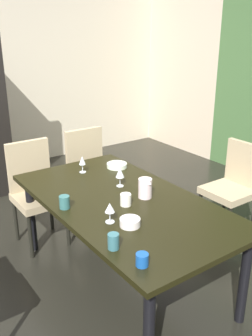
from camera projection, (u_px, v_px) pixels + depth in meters
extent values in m
cube|color=black|center=(86.00, 251.00, 3.60)|extent=(5.65, 6.09, 0.02)
cube|color=beige|center=(180.00, 66.00, 6.23)|extent=(1.70, 0.10, 2.79)
cube|color=black|center=(122.00, 202.00, 2.92)|extent=(1.96, 1.06, 0.04)
cylinder|color=black|center=(108.00, 194.00, 3.96)|extent=(0.07, 0.07, 0.72)
cylinder|color=black|center=(244.00, 280.00, 2.62)|extent=(0.07, 0.07, 0.72)
cylinder|color=black|center=(31.00, 216.00, 3.50)|extent=(0.07, 0.07, 0.72)
cylinder|color=black|center=(149.00, 334.00, 2.15)|extent=(0.07, 0.07, 0.72)
cube|color=tan|center=(39.00, 199.00, 3.57)|extent=(0.44, 0.44, 0.07)
cube|color=tan|center=(29.00, 167.00, 3.63)|extent=(0.05, 0.42, 0.53)
cylinder|color=black|center=(68.00, 225.00, 3.62)|extent=(0.04, 0.04, 0.44)
cylinder|color=black|center=(30.00, 237.00, 3.41)|extent=(0.04, 0.04, 0.44)
cylinder|color=black|center=(51.00, 210.00, 3.91)|extent=(0.04, 0.04, 0.44)
cylinder|color=black|center=(16.00, 220.00, 3.70)|extent=(0.04, 0.04, 0.44)
cube|color=tan|center=(95.00, 184.00, 3.91)|extent=(0.44, 0.44, 0.07)
cube|color=tan|center=(84.00, 154.00, 3.96)|extent=(0.05, 0.42, 0.55)
cylinder|color=black|center=(120.00, 208.00, 3.95)|extent=(0.04, 0.04, 0.44)
cylinder|color=black|center=(89.00, 218.00, 3.75)|extent=(0.04, 0.04, 0.44)
cylinder|color=black|center=(101.00, 196.00, 4.24)|extent=(0.04, 0.04, 0.44)
cylinder|color=black|center=(71.00, 204.00, 4.04)|extent=(0.04, 0.04, 0.44)
cube|color=tan|center=(229.00, 192.00, 3.73)|extent=(0.44, 0.44, 0.07)
cube|color=tan|center=(244.00, 165.00, 3.75)|extent=(0.42, 0.05, 0.48)
cylinder|color=black|center=(228.00, 227.00, 3.57)|extent=(0.04, 0.04, 0.44)
cylinder|color=black|center=(199.00, 212.00, 3.86)|extent=(0.04, 0.04, 0.44)
cylinder|color=black|center=(224.00, 203.00, 4.07)|extent=(0.04, 0.04, 0.44)
cylinder|color=silver|center=(120.00, 186.00, 3.16)|extent=(0.06, 0.06, 0.00)
cylinder|color=silver|center=(120.00, 181.00, 3.14)|extent=(0.01, 0.01, 0.08)
cone|color=silver|center=(120.00, 172.00, 3.11)|extent=(0.07, 0.07, 0.08)
cylinder|color=silver|center=(110.00, 222.00, 2.58)|extent=(0.06, 0.06, 0.00)
cylinder|color=silver|center=(110.00, 217.00, 2.56)|extent=(0.01, 0.01, 0.07)
cone|color=silver|center=(110.00, 208.00, 2.54)|extent=(0.07, 0.07, 0.07)
cylinder|color=silver|center=(83.00, 172.00, 3.46)|extent=(0.06, 0.06, 0.00)
cylinder|color=silver|center=(83.00, 168.00, 3.44)|extent=(0.01, 0.01, 0.07)
cone|color=silver|center=(82.00, 160.00, 3.42)|extent=(0.06, 0.06, 0.08)
cylinder|color=silver|center=(117.00, 165.00, 3.57)|extent=(0.19, 0.19, 0.04)
cylinder|color=white|center=(130.00, 222.00, 2.52)|extent=(0.14, 0.14, 0.05)
cylinder|color=#346970|center=(113.00, 241.00, 2.25)|extent=(0.07, 0.07, 0.10)
cylinder|color=#326664|center=(65.00, 202.00, 2.76)|extent=(0.08, 0.08, 0.10)
cylinder|color=white|center=(125.00, 200.00, 2.80)|extent=(0.08, 0.08, 0.09)
cylinder|color=#164EA0|center=(142.00, 260.00, 2.09)|extent=(0.07, 0.07, 0.08)
cylinder|color=silver|center=(145.00, 188.00, 2.92)|extent=(0.11, 0.11, 0.16)
cone|color=silver|center=(149.00, 182.00, 2.86)|extent=(0.04, 0.04, 0.03)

